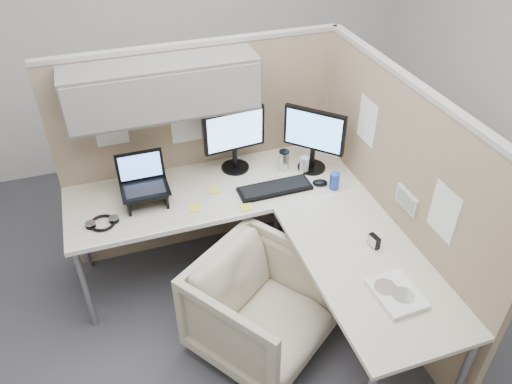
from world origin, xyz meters
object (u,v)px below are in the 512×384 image
object	(u,v)px
desk	(266,223)
office_chair	(261,304)
keyboard	(275,189)
monitor_left	(234,135)

from	to	relation	value
desk	office_chair	xyz separation A→B (m)	(-0.16, -0.38, -0.31)
keyboard	desk	bearing A→B (deg)	-121.52
desk	monitor_left	world-z (taller)	monitor_left
office_chair	monitor_left	bearing A→B (deg)	47.16
desk	monitor_left	xyz separation A→B (m)	(-0.02, 0.60, 0.32)
office_chair	keyboard	distance (m)	0.80
office_chair	monitor_left	size ratio (longest dim) A/B	1.61
desk	office_chair	distance (m)	0.51
desk	keyboard	world-z (taller)	keyboard
desk	keyboard	bearing A→B (deg)	58.79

